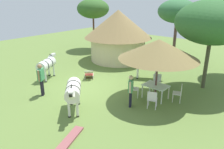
% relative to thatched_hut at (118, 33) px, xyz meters
% --- Properties ---
extents(ground_plane, '(36.00, 36.00, 0.00)m').
position_rel_thatched_hut_xyz_m(ground_plane, '(2.44, -5.59, -2.21)').
color(ground_plane, olive).
extents(thatched_hut, '(5.39, 5.39, 4.01)m').
position_rel_thatched_hut_xyz_m(thatched_hut, '(0.00, 0.00, 0.00)').
color(thatched_hut, beige).
rests_on(thatched_hut, ground_plane).
extents(shade_umbrella, '(3.91, 3.91, 3.09)m').
position_rel_thatched_hut_xyz_m(shade_umbrella, '(5.94, -4.41, 0.41)').
color(shade_umbrella, brown).
rests_on(shade_umbrella, ground_plane).
extents(patio_dining_table, '(1.26, 0.88, 0.74)m').
position_rel_thatched_hut_xyz_m(patio_dining_table, '(5.94, -4.41, -1.56)').
color(patio_dining_table, silver).
rests_on(patio_dining_table, ground_plane).
extents(patio_chair_west_end, '(0.56, 0.55, 0.90)m').
position_rel_thatched_hut_xyz_m(patio_chair_west_end, '(6.36, -5.49, -1.68)').
color(patio_chair_west_end, white).
rests_on(patio_chair_west_end, ground_plane).
extents(patio_chair_near_lawn, '(0.55, 0.56, 0.90)m').
position_rel_thatched_hut_xyz_m(patio_chair_near_lawn, '(7.02, -4.00, -1.68)').
color(patio_chair_near_lawn, silver).
rests_on(patio_chair_near_lawn, ground_plane).
extents(patio_chair_near_hut, '(0.58, 0.57, 0.90)m').
position_rel_thatched_hut_xyz_m(patio_chair_near_hut, '(5.45, -3.37, -1.68)').
color(patio_chair_near_hut, white).
rests_on(patio_chair_near_hut, ground_plane).
extents(patio_chair_east_end, '(0.58, 0.59, 0.90)m').
position_rel_thatched_hut_xyz_m(patio_chair_east_end, '(4.93, -4.98, -1.68)').
color(patio_chair_east_end, white).
rests_on(patio_chair_east_end, ground_plane).
extents(guest_beside_umbrella, '(0.37, 0.52, 1.59)m').
position_rel_thatched_hut_xyz_m(guest_beside_umbrella, '(5.46, -5.97, -1.25)').
color(guest_beside_umbrella, black).
rests_on(guest_beside_umbrella, ground_plane).
extents(standing_watcher, '(0.45, 0.52, 1.74)m').
position_rel_thatched_hut_xyz_m(standing_watcher, '(1.12, -7.92, -1.16)').
color(standing_watcher, black).
rests_on(standing_watcher, ground_plane).
extents(striped_lounge_chair, '(0.93, 0.94, 0.63)m').
position_rel_thatched_hut_xyz_m(striped_lounge_chair, '(1.20, -4.53, -1.95)').
color(striped_lounge_chair, '#D55445').
rests_on(striped_lounge_chair, ground_plane).
extents(zebra_nearest_camera, '(1.27, 1.94, 1.48)m').
position_rel_thatched_hut_xyz_m(zebra_nearest_camera, '(-0.79, -6.26, -1.26)').
color(zebra_nearest_camera, silver).
rests_on(zebra_nearest_camera, ground_plane).
extents(zebra_by_umbrella, '(1.75, 1.72, 1.57)m').
position_rel_thatched_hut_xyz_m(zebra_by_umbrella, '(3.72, -7.97, -1.18)').
color(zebra_by_umbrella, silver).
rests_on(zebra_by_umbrella, ground_plane).
extents(zebra_toward_hut, '(1.96, 1.38, 1.49)m').
position_rel_thatched_hut_xyz_m(zebra_toward_hut, '(4.11, -2.12, -1.26)').
color(zebra_toward_hut, silver).
rests_on(zebra_toward_hut, ground_plane).
extents(acacia_tree_right_background, '(3.01, 3.01, 4.80)m').
position_rel_thatched_hut_xyz_m(acacia_tree_right_background, '(3.56, 2.84, 1.67)').
color(acacia_tree_right_background, brown).
rests_on(acacia_tree_right_background, ground_plane).
extents(acacia_tree_far_lawn, '(3.91, 3.91, 4.90)m').
position_rel_thatched_hut_xyz_m(acacia_tree_far_lawn, '(7.39, -1.42, 1.51)').
color(acacia_tree_far_lawn, '#44442F').
rests_on(acacia_tree_far_lawn, ground_plane).
extents(acacia_tree_left_background, '(3.03, 3.03, 4.78)m').
position_rel_thatched_hut_xyz_m(acacia_tree_left_background, '(-4.29, 1.61, 1.65)').
color(acacia_tree_left_background, '#543029').
rests_on(acacia_tree_left_background, ground_plane).
extents(brick_patio_kerb, '(1.33, 2.75, 0.08)m').
position_rel_thatched_hut_xyz_m(brick_patio_kerb, '(5.44, -10.07, -2.17)').
color(brick_patio_kerb, '#935051').
rests_on(brick_patio_kerb, ground_plane).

